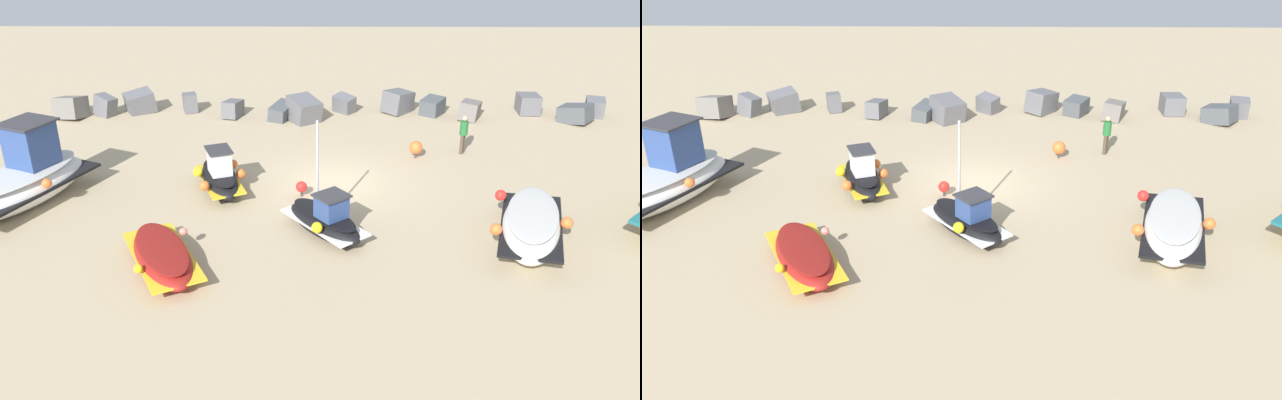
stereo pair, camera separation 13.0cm
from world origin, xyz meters
TOP-DOWN VIEW (x-y plane):
  - ground_plane at (0.00, 0.00)m, footprint 57.99×57.99m
  - fishing_boat_1 at (-5.00, -5.87)m, footprint 3.01×4.00m
  - fishing_boat_2 at (5.81, -4.31)m, footprint 2.94×4.75m
  - fishing_boat_3 at (-0.41, -3.88)m, footprint 2.90×3.23m
  - fishing_boat_4 at (-4.15, -0.66)m, footprint 2.24×3.40m
  - fishing_boat_5 at (-10.67, -1.74)m, footprint 4.28×5.91m
  - person_walking at (5.12, 2.93)m, footprint 0.32×0.32m
  - breakwater_rocks at (-0.09, 7.58)m, footprint 25.78×3.18m
  - mooring_buoy_0 at (-1.23, -1.15)m, footprint 0.39×0.39m
  - mooring_buoy_1 at (3.18, 2.42)m, footprint 0.53×0.53m

SIDE VIEW (x-z plane):
  - ground_plane at x=0.00m, z-range 0.00..0.00m
  - mooring_buoy_0 at x=-1.23m, z-range 0.08..0.63m
  - fishing_boat_1 at x=-5.00m, z-range -0.01..0.75m
  - mooring_buoy_1 at x=3.18m, z-range 0.09..0.80m
  - breakwater_rocks at x=-0.09m, z-range -0.21..1.11m
  - fishing_boat_3 at x=-0.41m, z-range -1.32..2.31m
  - fishing_boat_4 at x=-4.15m, z-range -0.30..1.35m
  - fishing_boat_2 at x=5.81m, z-range -0.01..1.17m
  - fishing_boat_5 at x=-10.67m, z-range -0.54..2.18m
  - person_walking at x=5.12m, z-range 0.12..1.71m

